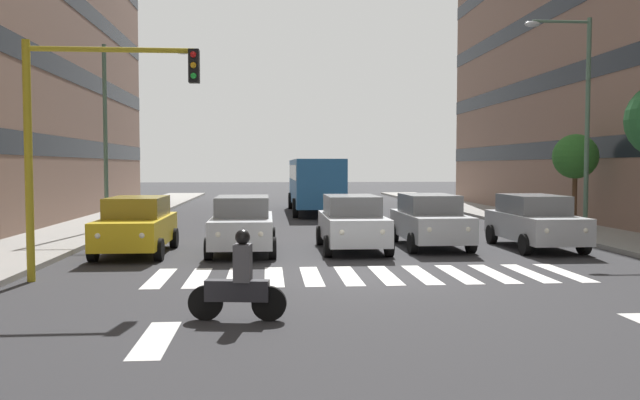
# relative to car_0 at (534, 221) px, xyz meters

# --- Properties ---
(ground_plane) EXTENTS (180.00, 180.00, 0.00)m
(ground_plane) POSITION_rel_car_0_xyz_m (6.13, 4.62, -0.89)
(ground_plane) COLOR #2D2D30
(crosswalk_markings) EXTENTS (10.35, 2.80, 0.01)m
(crosswalk_markings) POSITION_rel_car_0_xyz_m (6.13, 4.62, -0.88)
(crosswalk_markings) COLOR silver
(crosswalk_markings) RESTS_ON ground_plane
(lane_arrow_1) EXTENTS (0.50, 2.20, 0.01)m
(lane_arrow_1) POSITION_rel_car_0_xyz_m (10.23, 10.12, -0.88)
(lane_arrow_1) COLOR silver
(lane_arrow_1) RESTS_ON ground_plane
(car_0) EXTENTS (2.02, 4.44, 1.72)m
(car_0) POSITION_rel_car_0_xyz_m (0.00, 0.00, 0.00)
(car_0) COLOR #B2B7BC
(car_0) RESTS_ON ground_plane
(car_1) EXTENTS (2.02, 4.44, 1.72)m
(car_1) POSITION_rel_car_0_xyz_m (3.25, -0.62, 0.00)
(car_1) COLOR #B2B7BC
(car_1) RESTS_ON ground_plane
(car_2) EXTENTS (2.02, 4.44, 1.72)m
(car_2) POSITION_rel_car_0_xyz_m (5.88, -0.06, 0.00)
(car_2) COLOR #B2B7BC
(car_2) RESTS_ON ground_plane
(car_3) EXTENTS (2.02, 4.44, 1.72)m
(car_3) POSITION_rel_car_0_xyz_m (9.29, 0.23, 0.00)
(car_3) COLOR #B2B7BC
(car_3) RESTS_ON ground_plane
(car_4) EXTENTS (2.02, 4.44, 1.72)m
(car_4) POSITION_rel_car_0_xyz_m (12.45, 0.33, 0.00)
(car_4) COLOR gold
(car_4) RESTS_ON ground_plane
(bus_behind_traffic) EXTENTS (2.78, 10.50, 3.00)m
(bus_behind_traffic) POSITION_rel_car_0_xyz_m (5.88, -16.57, 0.97)
(bus_behind_traffic) COLOR #286BAD
(bus_behind_traffic) RESTS_ON ground_plane
(motorcycle_with_rider) EXTENTS (1.70, 0.40, 1.57)m
(motorcycle_with_rider) POSITION_rel_car_0_xyz_m (9.01, 8.99, -0.24)
(motorcycle_with_rider) COLOR black
(motorcycle_with_rider) RESTS_ON ground_plane
(traffic_light_gantry) EXTENTS (3.95, 0.36, 5.50)m
(traffic_light_gantry) POSITION_rel_car_0_xyz_m (12.83, 4.85, 2.78)
(traffic_light_gantry) COLOR #AD991E
(traffic_light_gantry) RESTS_ON ground_plane
(street_lamp_left) EXTENTS (2.41, 0.28, 7.66)m
(street_lamp_left) POSITION_rel_car_0_xyz_m (-2.34, -1.96, 3.85)
(street_lamp_left) COLOR #4C6B56
(street_lamp_left) RESTS_ON sidewalk_left
(street_lamp_right) EXTENTS (3.43, 0.28, 7.29)m
(street_lamp_right) POSITION_rel_car_0_xyz_m (14.36, -6.29, 3.77)
(street_lamp_right) COLOR #4C6B56
(street_lamp_right) RESTS_ON sidewalk_right
(street_tree_1) EXTENTS (1.82, 1.82, 3.80)m
(street_tree_1) POSITION_rel_car_0_xyz_m (-4.02, -5.51, 2.13)
(street_tree_1) COLOR #513823
(street_tree_1) RESTS_ON sidewalk_left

